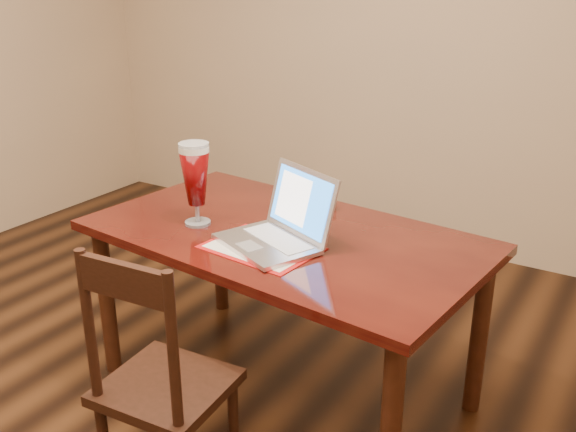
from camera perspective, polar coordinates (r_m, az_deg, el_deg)
The scene contains 2 objects.
dining_table at distance 2.47m, azimuth -0.79°, elevation -2.86°, with size 1.58×0.99×1.03m.
dining_chair at distance 2.12m, azimuth -11.32°, elevation -14.44°, with size 0.41×0.39×0.90m.
Camera 1 is at (1.47, -1.16, 1.64)m, focal length 40.00 mm.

